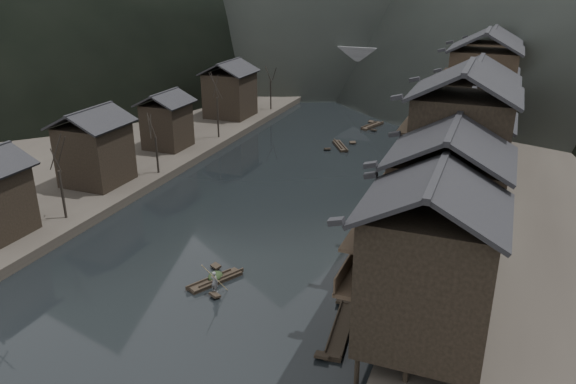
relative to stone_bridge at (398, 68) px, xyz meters
The scene contains 12 objects.
water 72.18m from the stone_bridge, 90.00° to the right, with size 300.00×300.00×0.00m, color black.
left_bank 47.64m from the stone_bridge, 137.56° to the right, with size 40.00×200.00×1.20m, color #2D2823.
stilt_houses 55.41m from the stone_bridge, 71.77° to the right, with size 9.00×67.60×16.96m.
left_houses 55.79m from the stone_bridge, 111.56° to the right, with size 8.10×53.20×8.73m.
bare_trees 57.92m from the stone_bridge, 107.07° to the right, with size 4.00×60.93×8.00m.
moored_sampans 52.14m from the stone_bridge, 76.82° to the right, with size 2.97×60.08×0.47m.
midriver_boats 31.09m from the stone_bridge, 88.99° to the right, with size 4.65×17.14×0.44m.
stone_bridge is the anchor object (origin of this frame).
hero_sampan 74.83m from the stone_bridge, 89.40° to the right, with size 3.03×4.79×0.43m.
cargo_heap 74.59m from the stone_bridge, 89.48° to the right, with size 1.09×1.43×0.66m, color black.
boatman 76.32m from the stone_bridge, 88.81° to the right, with size 0.64×0.42×1.75m, color #5C5C5F.
bamboo_pole 76.24m from the stone_bridge, 88.66° to the right, with size 0.06×0.06×4.21m, color #8C7A51.
Camera 1 is at (20.06, -36.12, 22.94)m, focal length 35.00 mm.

